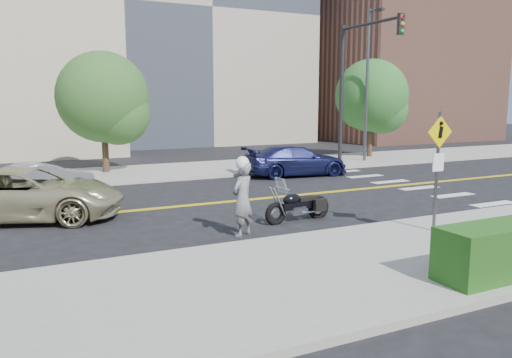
{
  "coord_description": "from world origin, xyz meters",
  "views": [
    {
      "loc": [
        -5.23,
        -15.42,
        3.43
      ],
      "look_at": [
        0.89,
        -2.77,
        1.2
      ],
      "focal_mm": 35.0,
      "sensor_mm": 36.0,
      "label": 1
    }
  ],
  "objects_px": {
    "motorcycle": "(298,199)",
    "suv": "(26,194)",
    "parked_car_silver": "(43,179)",
    "motorcyclist": "(243,197)",
    "parked_car_blue": "(296,161)",
    "pedestrian_sign": "(438,160)"
  },
  "relations": [
    {
      "from": "motorcycle",
      "to": "suv",
      "type": "xyz_separation_m",
      "value": [
        -6.99,
        3.51,
        0.1
      ]
    },
    {
      "from": "motorcycle",
      "to": "parked_car_silver",
      "type": "height_order",
      "value": "motorcycle"
    },
    {
      "from": "motorcyclist",
      "to": "parked_car_blue",
      "type": "height_order",
      "value": "motorcyclist"
    },
    {
      "from": "pedestrian_sign",
      "to": "motorcycle",
      "type": "height_order",
      "value": "pedestrian_sign"
    },
    {
      "from": "motorcyclist",
      "to": "suv",
      "type": "bearing_deg",
      "value": -71.94
    },
    {
      "from": "suv",
      "to": "parked_car_silver",
      "type": "height_order",
      "value": "suv"
    },
    {
      "from": "motorcyclist",
      "to": "motorcycle",
      "type": "bearing_deg",
      "value": 169.3
    },
    {
      "from": "pedestrian_sign",
      "to": "motorcyclist",
      "type": "xyz_separation_m",
      "value": [
        -4.35,
        2.16,
        -0.94
      ]
    },
    {
      "from": "pedestrian_sign",
      "to": "parked_car_blue",
      "type": "height_order",
      "value": "pedestrian_sign"
    },
    {
      "from": "motorcycle",
      "to": "parked_car_silver",
      "type": "bearing_deg",
      "value": 123.89
    },
    {
      "from": "parked_car_silver",
      "to": "pedestrian_sign",
      "type": "bearing_deg",
      "value": -163.1
    },
    {
      "from": "motorcycle",
      "to": "parked_car_silver",
      "type": "xyz_separation_m",
      "value": [
        -6.36,
        7.48,
        -0.05
      ]
    },
    {
      "from": "motorcycle",
      "to": "parked_car_blue",
      "type": "relative_size",
      "value": 0.45
    },
    {
      "from": "parked_car_blue",
      "to": "motorcycle",
      "type": "bearing_deg",
      "value": 155.52
    },
    {
      "from": "suv",
      "to": "parked_car_blue",
      "type": "bearing_deg",
      "value": -50.84
    },
    {
      "from": "suv",
      "to": "parked_car_blue",
      "type": "xyz_separation_m",
      "value": [
        11.32,
        4.02,
        -0.06
      ]
    },
    {
      "from": "motorcyclist",
      "to": "suv",
      "type": "relative_size",
      "value": 0.38
    },
    {
      "from": "motorcyclist",
      "to": "parked_car_silver",
      "type": "xyz_separation_m",
      "value": [
        -4.27,
        8.25,
        -0.42
      ]
    },
    {
      "from": "motorcycle",
      "to": "parked_car_blue",
      "type": "distance_m",
      "value": 8.69
    },
    {
      "from": "parked_car_silver",
      "to": "motorcyclist",
      "type": "bearing_deg",
      "value": -175.37
    },
    {
      "from": "pedestrian_sign",
      "to": "suv",
      "type": "height_order",
      "value": "pedestrian_sign"
    },
    {
      "from": "pedestrian_sign",
      "to": "suv",
      "type": "relative_size",
      "value": 0.55
    }
  ]
}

